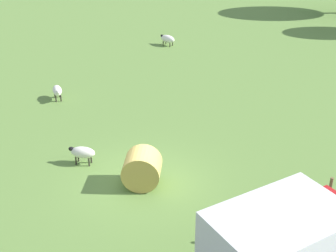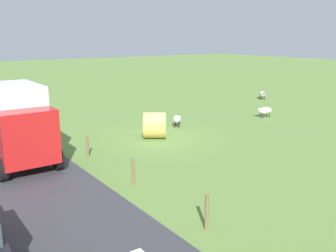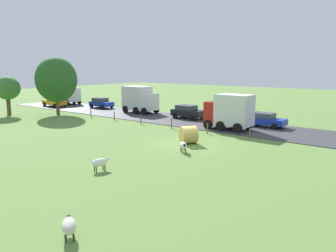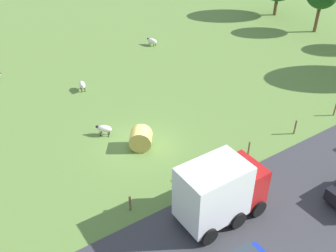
{
  "view_description": "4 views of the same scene",
  "coord_description": "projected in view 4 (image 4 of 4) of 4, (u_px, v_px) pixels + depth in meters",
  "views": [
    {
      "loc": [
        14.63,
        -7.57,
        11.01
      ],
      "look_at": [
        -1.83,
        2.28,
        1.09
      ],
      "focal_mm": 52.01,
      "sensor_mm": 36.0,
      "label": 1
    },
    {
      "loc": [
        11.93,
        17.74,
        5.8
      ],
      "look_at": [
        0.4,
        1.48,
        1.05
      ],
      "focal_mm": 40.4,
      "sensor_mm": 36.0,
      "label": 2
    },
    {
      "loc": [
        -22.7,
        -16.32,
        6.45
      ],
      "look_at": [
        -0.28,
        1.71,
        1.37
      ],
      "focal_mm": 36.11,
      "sensor_mm": 36.0,
      "label": 3
    },
    {
      "loc": [
        18.81,
        -10.31,
        16.05
      ],
      "look_at": [
        0.94,
        1.57,
        1.54
      ],
      "focal_mm": 41.67,
      "sensor_mm": 36.0,
      "label": 4
    }
  ],
  "objects": [
    {
      "name": "hay_bale_0",
      "position": [
        141.0,
        139.0,
        26.08
      ],
      "size": [
        1.91,
        1.96,
        1.5
      ],
      "primitive_type": "cylinder",
      "rotation": [
        1.57,
        0.0,
        0.95
      ],
      "color": "tan",
      "rests_on": "ground_plane"
    },
    {
      "name": "fence_post_0",
      "position": [
        130.0,
        203.0,
        21.44
      ],
      "size": [
        0.12,
        0.12,
        1.05
      ],
      "primitive_type": "cylinder",
      "color": "brown",
      "rests_on": "ground_plane"
    },
    {
      "name": "sheep_0",
      "position": [
        82.0,
        85.0,
        32.85
      ],
      "size": [
        1.22,
        0.71,
        0.78
      ],
      "color": "white",
      "rests_on": "ground_plane"
    },
    {
      "name": "fence_post_1",
      "position": [
        195.0,
        174.0,
        23.49
      ],
      "size": [
        0.12,
        0.12,
        1.02
      ],
      "primitive_type": "cylinder",
      "color": "brown",
      "rests_on": "ground_plane"
    },
    {
      "name": "fence_post_2",
      "position": [
        249.0,
        149.0,
        25.5
      ],
      "size": [
        0.12,
        0.12,
        1.08
      ],
      "primitive_type": "cylinder",
      "color": "brown",
      "rests_on": "ground_plane"
    },
    {
      "name": "road_strip",
      "position": [
        239.0,
        241.0,
        19.89
      ],
      "size": [
        8.0,
        80.0,
        0.06
      ],
      "primitive_type": "cube",
      "color": "#38383D",
      "rests_on": "ground_plane"
    },
    {
      "name": "sheep_2",
      "position": [
        104.0,
        129.0,
        27.39
      ],
      "size": [
        1.08,
        1.12,
        0.8
      ],
      "color": "silver",
      "rests_on": "ground_plane"
    },
    {
      "name": "ground_plane",
      "position": [
        141.0,
        145.0,
        26.7
      ],
      "size": [
        160.0,
        160.0,
        0.0
      ],
      "primitive_type": "plane",
      "color": "olive"
    },
    {
      "name": "fence_post_3",
      "position": [
        295.0,
        127.0,
        27.53
      ],
      "size": [
        0.12,
        0.12,
        1.14
      ],
      "primitive_type": "cylinder",
      "color": "brown",
      "rests_on": "ground_plane"
    },
    {
      "name": "sheep_1",
      "position": [
        152.0,
        41.0,
        41.05
      ],
      "size": [
        1.31,
        0.87,
        0.76
      ],
      "color": "white",
      "rests_on": "ground_plane"
    },
    {
      "name": "fence_post_4",
      "position": [
        335.0,
        109.0,
        29.58
      ],
      "size": [
        0.12,
        0.12,
        1.06
      ],
      "primitive_type": "cylinder",
      "color": "brown",
      "rests_on": "ground_plane"
    },
    {
      "name": "truck_1",
      "position": [
        220.0,
        190.0,
        20.23
      ],
      "size": [
        2.6,
        4.7,
        3.62
      ],
      "color": "#B21919",
      "rests_on": "road_strip"
    }
  ]
}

